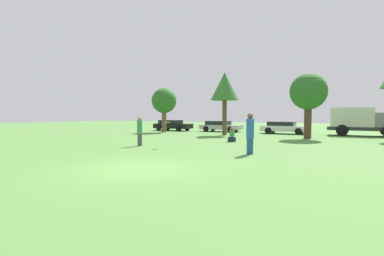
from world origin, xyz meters
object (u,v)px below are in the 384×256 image
object	(u,v)px
frisbee	(168,122)
delivery_truck_grey	(361,120)
tree_2	(308,93)
parked_car_silver	(220,126)
parked_car_white	(284,127)
parked_car_black	(172,125)
bystander_sitting	(232,136)
person_thrower	(140,131)
person_catcher	(250,133)
tree_1	(225,87)
tree_0	(164,101)

from	to	relation	value
frisbee	delivery_truck_grey	bearing A→B (deg)	56.27
tree_2	parked_car_silver	world-z (taller)	tree_2
parked_car_white	parked_car_black	bearing A→B (deg)	-176.53
parked_car_white	bystander_sitting	bearing A→B (deg)	-97.16
parked_car_white	delivery_truck_grey	world-z (taller)	delivery_truck_grey
parked_car_black	parked_car_white	distance (m)	12.38
person_thrower	bystander_sitting	distance (m)	6.28
parked_car_silver	person_catcher	bearing A→B (deg)	-61.10
tree_1	parked_car_white	distance (m)	7.18
parked_car_silver	tree_1	bearing A→B (deg)	-61.51
tree_1	delivery_truck_grey	bearing A→B (deg)	23.12
person_thrower	delivery_truck_grey	distance (m)	19.18
bystander_sitting	tree_1	bearing A→B (deg)	115.40
tree_2	parked_car_silver	distance (m)	11.08
parked_car_black	person_thrower	bearing A→B (deg)	-62.45
tree_0	frisbee	bearing A→B (deg)	-56.20
tree_0	parked_car_white	world-z (taller)	tree_0
parked_car_black	delivery_truck_grey	xyz separation A→B (m)	(18.66, 0.32, 0.69)
person_thrower	tree_2	distance (m)	13.10
parked_car_silver	delivery_truck_grey	xyz separation A→B (m)	(13.01, -0.31, 0.73)
person_thrower	parked_car_white	xyz separation A→B (m)	(5.62, 14.85, -0.27)
person_catcher	tree_2	world-z (taller)	tree_2
bystander_sitting	tree_0	size ratio (longest dim) A/B	0.21
bystander_sitting	tree_1	size ratio (longest dim) A/B	0.18
person_catcher	delivery_truck_grey	xyz separation A→B (m)	(5.29, 15.49, 0.39)
person_thrower	parked_car_white	distance (m)	15.88
frisbee	bystander_sitting	world-z (taller)	frisbee
tree_1	parked_car_silver	xyz separation A→B (m)	(-2.34, 4.87, -3.63)
parked_car_black	delivery_truck_grey	distance (m)	18.68
parked_car_white	person_thrower	bearing A→B (deg)	-107.86
person_thrower	person_catcher	bearing A→B (deg)	-0.00
person_catcher	tree_0	xyz separation A→B (m)	(-12.55, 12.18, 2.26)
person_catcher	parked_car_silver	world-z (taller)	person_catcher
frisbee	tree_0	xyz separation A→B (m)	(-7.83, 11.69, 1.83)
person_thrower	frisbee	world-z (taller)	person_thrower
parked_car_silver	parked_car_white	bearing A→B (deg)	-1.40
bystander_sitting	parked_car_white	distance (m)	10.08
parked_car_white	tree_2	bearing A→B (deg)	-60.03
tree_2	parked_car_black	distance (m)	15.89
person_catcher	tree_0	world-z (taller)	tree_0
tree_2	parked_car_black	size ratio (longest dim) A/B	1.10
parked_car_silver	parked_car_black	bearing A→B (deg)	-170.74
bystander_sitting	person_catcher	bearing A→B (deg)	-62.93
frisbee	parked_car_silver	distance (m)	15.62
person_thrower	tree_0	distance (m)	13.36
parked_car_silver	delivery_truck_grey	bearing A→B (deg)	1.50
tree_0	tree_2	world-z (taller)	tree_2
tree_0	parked_car_black	world-z (taller)	tree_0
tree_2	parked_car_silver	bearing A→B (deg)	149.67
tree_1	parked_car_silver	distance (m)	6.51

